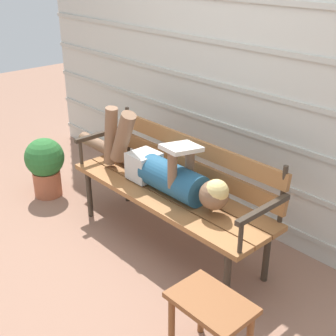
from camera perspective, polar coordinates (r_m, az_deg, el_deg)
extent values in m
plane|color=#936B56|center=(3.42, -1.15, -9.95)|extent=(12.00, 12.00, 0.00)
cube|color=beige|center=(3.43, 8.54, 12.37)|extent=(4.85, 0.06, 2.45)
cube|color=#B7B7AD|center=(3.78, 7.18, -3.71)|extent=(4.85, 0.02, 0.04)
cube|color=#B7B7AD|center=(3.65, 7.43, 0.51)|extent=(4.85, 0.02, 0.04)
cube|color=#B7B7AD|center=(3.53, 7.71, 5.02)|extent=(4.85, 0.02, 0.04)
cube|color=#B7B7AD|center=(3.44, 8.00, 9.81)|extent=(4.85, 0.02, 0.04)
cube|color=#B7B7AD|center=(3.38, 8.32, 14.82)|extent=(4.85, 0.02, 0.04)
cube|color=#9E6638|center=(3.15, -2.23, -4.12)|extent=(1.66, 0.15, 0.04)
cube|color=#9E6638|center=(3.25, 0.00, -3.17)|extent=(1.66, 0.15, 0.04)
cube|color=#9E6638|center=(3.35, 2.09, -2.27)|extent=(1.66, 0.15, 0.04)
cube|color=#9E6638|center=(3.35, 3.11, 0.02)|extent=(1.60, 0.05, 0.11)
cube|color=#9E6638|center=(3.28, 3.18, 2.77)|extent=(1.60, 0.05, 0.11)
cylinder|color=#382D23|center=(3.85, -4.99, 4.76)|extent=(0.03, 0.03, 0.38)
cylinder|color=#382D23|center=(2.88, 14.00, -3.19)|extent=(0.03, 0.03, 0.38)
cylinder|color=#382D23|center=(3.77, -9.71, -3.13)|extent=(0.04, 0.04, 0.41)
cylinder|color=#382D23|center=(2.83, 7.31, -13.58)|extent=(0.04, 0.04, 0.41)
cylinder|color=#382D23|center=(3.96, -5.07, -1.39)|extent=(0.04, 0.04, 0.41)
cylinder|color=#382D23|center=(3.08, 12.09, -10.37)|extent=(0.04, 0.04, 0.41)
cube|color=#382D23|center=(3.74, -8.36, 4.15)|extent=(0.04, 0.47, 0.03)
cylinder|color=#382D23|center=(3.68, -10.72, 1.95)|extent=(0.03, 0.03, 0.20)
cube|color=#382D23|center=(2.68, 11.75, -5.03)|extent=(0.04, 0.47, 0.03)
cylinder|color=#382D23|center=(2.59, 8.97, -8.42)|extent=(0.03, 0.03, 0.20)
cylinder|color=#23567A|center=(3.15, 0.66, -1.46)|extent=(0.51, 0.22, 0.22)
cube|color=silver|center=(3.37, -2.97, 0.31)|extent=(0.20, 0.21, 0.20)
sphere|color=brown|center=(2.91, 5.69, -3.35)|extent=(0.19, 0.19, 0.19)
sphere|color=#E0C67A|center=(2.88, 6.01, -2.91)|extent=(0.16, 0.16, 0.16)
cylinder|color=brown|center=(3.38, -5.60, 3.82)|extent=(0.27, 0.11, 0.43)
cylinder|color=brown|center=(3.51, -7.10, 3.95)|extent=(0.16, 0.09, 0.47)
cylinder|color=brown|center=(3.79, -7.03, 2.12)|extent=(0.83, 0.10, 0.10)
cylinder|color=brown|center=(3.00, 0.54, -0.31)|extent=(0.06, 0.06, 0.24)
cylinder|color=brown|center=(3.10, 2.71, 0.54)|extent=(0.06, 0.06, 0.24)
cube|color=silver|center=(3.00, 1.68, 2.50)|extent=(0.20, 0.26, 0.06)
cube|color=brown|center=(2.40, 5.38, -16.26)|extent=(0.42, 0.28, 0.03)
cylinder|color=brown|center=(2.56, 0.45, -18.93)|extent=(0.04, 0.04, 0.37)
cylinder|color=brown|center=(2.68, 4.15, -16.63)|extent=(0.04, 0.04, 0.37)
cylinder|color=#AD5B3D|center=(4.22, -14.67, -1.80)|extent=(0.24, 0.24, 0.23)
sphere|color=#2D7033|center=(4.11, -15.04, 1.27)|extent=(0.34, 0.34, 0.34)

